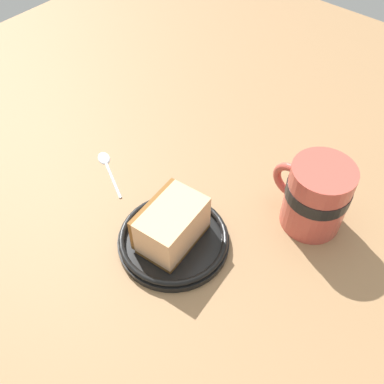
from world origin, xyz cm
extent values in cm
cube|color=#936D47|center=(0.00, 0.00, -1.80)|extent=(137.40, 137.40, 3.60)
cylinder|color=black|center=(-10.14, -4.24, 0.52)|extent=(15.86, 15.86, 1.04)
torus|color=black|center=(-10.14, -4.24, 1.48)|extent=(15.47, 15.47, 0.88)
cube|color=brown|center=(-10.14, -4.24, 1.34)|extent=(10.24, 6.99, 0.60)
cube|color=#EAB27F|center=(-10.14, -4.24, 4.49)|extent=(10.24, 6.99, 5.69)
cube|color=brown|center=(-10.48, -0.94, 4.49)|extent=(9.68, 1.59, 5.69)
cylinder|color=#BF4C3F|center=(6.02, -16.86, 5.46)|extent=(8.84, 8.84, 10.91)
cylinder|color=black|center=(6.02, -16.86, 6.73)|extent=(9.02, 9.02, 2.12)
cylinder|color=brown|center=(6.02, -16.86, 8.63)|extent=(7.78, 7.78, 0.40)
torus|color=#BF4C3F|center=(6.27, -12.45, 5.46)|extent=(1.52, 6.04, 5.98)
ellipsoid|color=silver|center=(-4.95, 16.26, 0.40)|extent=(3.13, 3.58, 0.80)
cylinder|color=silver|center=(-7.42, 11.31, 0.25)|extent=(4.05, 7.44, 0.50)
camera|label=1|loc=(-35.94, -29.64, 52.88)|focal=41.60mm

